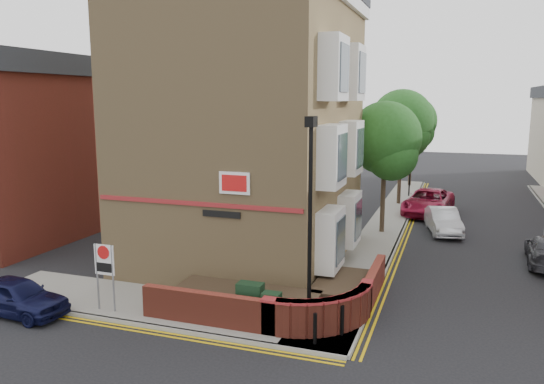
{
  "coord_description": "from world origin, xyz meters",
  "views": [
    {
      "loc": [
        5.46,
        -13.11,
        6.88
      ],
      "look_at": [
        -0.53,
        4.0,
        3.7
      ],
      "focal_mm": 35.0,
      "sensor_mm": 36.0,
      "label": 1
    }
  ],
  "objects_px": {
    "lamppost": "(310,224)",
    "zone_sign": "(104,265)",
    "navy_hatchback": "(17,296)",
    "utility_cabinet_large": "(250,302)",
    "silver_car_near": "(443,221)"
  },
  "relations": [
    {
      "from": "utility_cabinet_large",
      "to": "silver_car_near",
      "type": "xyz_separation_m",
      "value": [
        5.3,
        13.9,
        -0.07
      ]
    },
    {
      "from": "utility_cabinet_large",
      "to": "navy_hatchback",
      "type": "height_order",
      "value": "utility_cabinet_large"
    },
    {
      "from": "lamppost",
      "to": "navy_hatchback",
      "type": "height_order",
      "value": "lamppost"
    },
    {
      "from": "zone_sign",
      "to": "silver_car_near",
      "type": "height_order",
      "value": "zone_sign"
    },
    {
      "from": "zone_sign",
      "to": "navy_hatchback",
      "type": "height_order",
      "value": "zone_sign"
    },
    {
      "from": "silver_car_near",
      "to": "navy_hatchback",
      "type": "bearing_deg",
      "value": -141.24
    },
    {
      "from": "utility_cabinet_large",
      "to": "navy_hatchback",
      "type": "bearing_deg",
      "value": -166.34
    },
    {
      "from": "navy_hatchback",
      "to": "silver_car_near",
      "type": "height_order",
      "value": "silver_car_near"
    },
    {
      "from": "zone_sign",
      "to": "navy_hatchback",
      "type": "bearing_deg",
      "value": -159.77
    },
    {
      "from": "utility_cabinet_large",
      "to": "navy_hatchback",
      "type": "relative_size",
      "value": 0.33
    },
    {
      "from": "utility_cabinet_large",
      "to": "zone_sign",
      "type": "distance_m",
      "value": 4.86
    },
    {
      "from": "utility_cabinet_large",
      "to": "zone_sign",
      "type": "xyz_separation_m",
      "value": [
        -4.7,
        -0.8,
        0.92
      ]
    },
    {
      "from": "navy_hatchback",
      "to": "silver_car_near",
      "type": "bearing_deg",
      "value": -35.31
    },
    {
      "from": "lamppost",
      "to": "zone_sign",
      "type": "xyz_separation_m",
      "value": [
        -6.6,
        -0.7,
        -1.7
      ]
    },
    {
      "from": "lamppost",
      "to": "zone_sign",
      "type": "bearing_deg",
      "value": -173.93
    }
  ]
}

